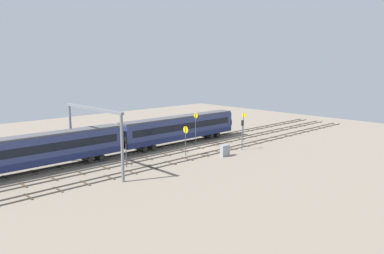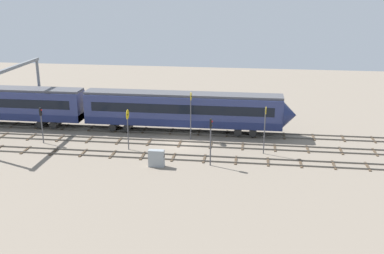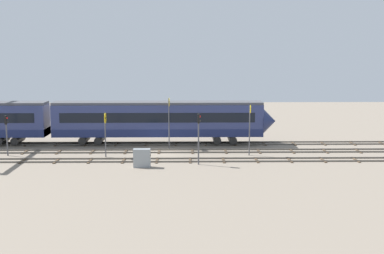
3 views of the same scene
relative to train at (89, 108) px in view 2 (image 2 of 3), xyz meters
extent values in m
plane|color=gray|center=(12.09, -4.35, -2.66)|extent=(98.59, 98.59, 0.00)
cube|color=#59544C|center=(12.09, -9.41, -2.58)|extent=(82.59, 0.07, 0.16)
cube|color=#59544C|center=(12.09, -7.98, -2.58)|extent=(82.59, 0.07, 0.16)
cube|color=#473828|center=(-4.43, -8.70, -2.62)|extent=(0.24, 2.40, 0.08)
cube|color=#473828|center=(-1.12, -8.70, -2.62)|extent=(0.24, 2.40, 0.08)
cube|color=#473828|center=(2.18, -8.70, -2.62)|extent=(0.24, 2.40, 0.08)
cube|color=#473828|center=(5.49, -8.70, -2.62)|extent=(0.24, 2.40, 0.08)
cube|color=#473828|center=(8.79, -8.70, -2.62)|extent=(0.24, 2.40, 0.08)
cube|color=#473828|center=(12.09, -8.70, -2.62)|extent=(0.24, 2.40, 0.08)
cube|color=#473828|center=(15.40, -8.70, -2.62)|extent=(0.24, 2.40, 0.08)
cube|color=#473828|center=(18.70, -8.70, -2.62)|extent=(0.24, 2.40, 0.08)
cube|color=#473828|center=(22.00, -8.70, -2.62)|extent=(0.24, 2.40, 0.08)
cube|color=#473828|center=(25.31, -8.70, -2.62)|extent=(0.24, 2.40, 0.08)
cube|color=#473828|center=(28.61, -8.70, -2.62)|extent=(0.24, 2.40, 0.08)
cube|color=#473828|center=(31.91, -8.70, -2.62)|extent=(0.24, 2.40, 0.08)
cube|color=#59544C|center=(12.09, -5.07, -2.58)|extent=(82.59, 0.07, 0.16)
cube|color=#59544C|center=(12.09, -3.63, -2.58)|extent=(82.59, 0.07, 0.16)
cube|color=#473828|center=(-9.45, -4.35, -2.62)|extent=(0.24, 2.40, 0.08)
cube|color=#473828|center=(-5.86, -4.35, -2.62)|extent=(0.24, 2.40, 0.08)
cube|color=#473828|center=(-2.27, -4.35, -2.62)|extent=(0.24, 2.40, 0.08)
cube|color=#473828|center=(1.32, -4.35, -2.62)|extent=(0.24, 2.40, 0.08)
cube|color=#473828|center=(4.91, -4.35, -2.62)|extent=(0.24, 2.40, 0.08)
cube|color=#473828|center=(8.50, -4.35, -2.62)|extent=(0.24, 2.40, 0.08)
cube|color=#473828|center=(12.09, -4.35, -2.62)|extent=(0.24, 2.40, 0.08)
cube|color=#473828|center=(15.68, -4.35, -2.62)|extent=(0.24, 2.40, 0.08)
cube|color=#473828|center=(19.27, -4.35, -2.62)|extent=(0.24, 2.40, 0.08)
cube|color=#473828|center=(22.87, -4.35, -2.62)|extent=(0.24, 2.40, 0.08)
cube|color=#473828|center=(26.46, -4.35, -2.62)|extent=(0.24, 2.40, 0.08)
cube|color=#473828|center=(30.05, -4.35, -2.62)|extent=(0.24, 2.40, 0.08)
cube|color=#473828|center=(33.64, -4.35, -2.62)|extent=(0.24, 2.40, 0.08)
cube|color=#59544C|center=(12.09, -0.72, -2.58)|extent=(82.59, 0.07, 0.16)
cube|color=#59544C|center=(12.09, 0.72, -2.58)|extent=(82.59, 0.07, 0.16)
cube|color=#473828|center=(-10.28, 0.00, -2.62)|extent=(0.24, 2.40, 0.08)
cube|color=#473828|center=(-6.83, 0.00, -2.62)|extent=(0.24, 2.40, 0.08)
cube|color=#473828|center=(-3.39, 0.00, -2.62)|extent=(0.24, 2.40, 0.08)
cube|color=#473828|center=(0.05, 0.00, -2.62)|extent=(0.24, 2.40, 0.08)
cube|color=#473828|center=(3.49, 0.00, -2.62)|extent=(0.24, 2.40, 0.08)
cube|color=#473828|center=(6.93, 0.00, -2.62)|extent=(0.24, 2.40, 0.08)
cube|color=#473828|center=(10.37, 0.00, -2.62)|extent=(0.24, 2.40, 0.08)
cube|color=#473828|center=(13.81, 0.00, -2.62)|extent=(0.24, 2.40, 0.08)
cube|color=#473828|center=(17.25, 0.00, -2.62)|extent=(0.24, 2.40, 0.08)
cube|color=#473828|center=(20.70, 0.00, -2.62)|extent=(0.24, 2.40, 0.08)
cube|color=#473828|center=(24.14, 0.00, -2.62)|extent=(0.24, 2.40, 0.08)
cube|color=#473828|center=(27.58, 0.00, -2.62)|extent=(0.24, 2.40, 0.08)
cube|color=#473828|center=(31.02, 0.00, -2.62)|extent=(0.24, 2.40, 0.08)
cube|color=#473828|center=(34.46, 0.00, -2.62)|extent=(0.24, 2.40, 0.08)
cube|color=navy|center=(11.80, 0.00, 0.20)|extent=(24.00, 2.90, 3.60)
cube|color=navy|center=(11.80, 0.00, -1.15)|extent=(24.00, 2.94, 0.90)
cube|color=#4C4C51|center=(11.80, 0.00, 2.15)|extent=(24.00, 2.50, 0.30)
cube|color=black|center=(11.80, -1.46, 0.63)|extent=(22.00, 0.04, 1.10)
cube|color=black|center=(11.80, 1.46, 0.63)|extent=(22.00, 0.04, 1.10)
cylinder|color=black|center=(3.22, 0.00, -2.05)|extent=(0.90, 2.70, 0.90)
cylinder|color=black|center=(5.02, 0.00, -2.05)|extent=(0.90, 2.70, 0.90)
cylinder|color=black|center=(18.58, 0.00, -2.05)|extent=(0.90, 2.70, 0.90)
cylinder|color=black|center=(20.38, 0.00, -2.05)|extent=(0.90, 2.70, 0.90)
cylinder|color=black|center=(-6.22, 0.00, -2.05)|extent=(0.90, 2.70, 0.90)
cylinder|color=black|center=(-4.42, 0.00, -2.05)|extent=(0.90, 2.70, 0.90)
cone|color=navy|center=(24.60, 0.00, 0.02)|extent=(1.60, 3.24, 3.24)
cylinder|color=slate|center=(-7.41, 2.15, 1.39)|extent=(0.36, 0.36, 8.10)
cube|color=slate|center=(-7.41, -4.56, 5.62)|extent=(0.40, 14.03, 0.35)
cylinder|color=#4C4C51|center=(6.77, -6.89, -0.40)|extent=(0.12, 0.12, 4.52)
cylinder|color=yellow|center=(6.81, -6.89, 1.38)|extent=(0.05, 1.07, 1.07)
cube|color=black|center=(6.84, -6.89, 1.38)|extent=(0.02, 0.48, 0.12)
cylinder|color=#4C4C51|center=(21.57, -6.25, -0.05)|extent=(0.12, 0.12, 5.22)
cylinder|color=yellow|center=(21.61, -6.25, 2.19)|extent=(0.05, 0.83, 0.83)
cube|color=black|center=(21.64, -6.25, 2.19)|extent=(0.02, 0.37, 0.12)
cylinder|color=#4C4C51|center=(13.13, -2.52, 0.15)|extent=(0.12, 0.12, 5.61)
cylinder|color=yellow|center=(13.17, -2.52, 2.53)|extent=(0.05, 0.95, 0.95)
cube|color=black|center=(13.20, -2.52, 2.53)|extent=(0.02, 0.43, 0.12)
cylinder|color=#4C4C51|center=(-3.51, -6.11, -1.01)|extent=(0.14, 0.14, 3.30)
cube|color=black|center=(-3.51, -6.11, 1.10)|extent=(0.20, 0.32, 0.90)
sphere|color=red|center=(-3.40, -6.11, 1.29)|extent=(0.20, 0.20, 0.20)
sphere|color=#262626|center=(-3.40, -6.11, 0.90)|extent=(0.20, 0.20, 0.20)
cylinder|color=#4C4C51|center=(16.17, -10.34, -0.65)|extent=(0.14, 0.14, 4.01)
cube|color=black|center=(16.17, -10.34, 1.80)|extent=(0.20, 0.32, 0.90)
sphere|color=red|center=(16.28, -10.34, 2.00)|extent=(0.20, 0.20, 0.20)
sphere|color=#262626|center=(16.28, -10.34, 1.60)|extent=(0.20, 0.20, 0.20)
cube|color=gray|center=(10.84, -11.33, -1.79)|extent=(1.59, 0.62, 1.74)
cube|color=#333333|center=(11.65, -11.33, -1.53)|extent=(0.02, 0.44, 0.24)
camera|label=1|loc=(-31.09, -48.34, 11.48)|focal=35.01mm
camera|label=2|loc=(20.05, -53.88, 15.25)|focal=43.46mm
camera|label=3|loc=(14.84, -57.06, 8.42)|focal=46.72mm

